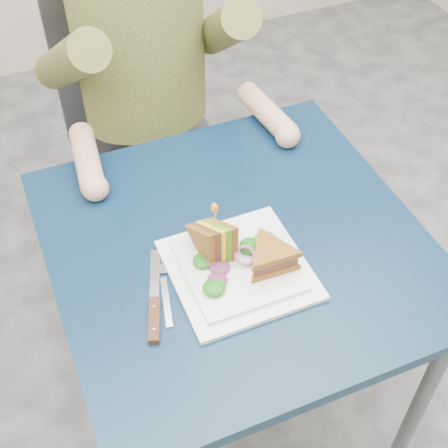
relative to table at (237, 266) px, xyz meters
name	(u,v)px	position (x,y,z in m)	size (l,w,h in m)	color
ground	(234,409)	(0.00, 0.00, -0.65)	(4.00, 4.00, 0.00)	#4D4D4F
table	(237,266)	(0.00, 0.00, 0.00)	(0.75, 0.75, 0.73)	black
chair	(140,117)	(0.00, 0.73, -0.11)	(0.42, 0.40, 0.93)	#47474C
diner	(139,19)	(0.00, 0.61, 0.26)	(0.54, 0.59, 0.74)	brown
plate	(239,268)	(-0.03, -0.07, 0.09)	(0.26, 0.26, 0.02)	white
sandwich_flat	(271,257)	(0.02, -0.10, 0.12)	(0.12, 0.12, 0.05)	brown
sandwich_upright	(215,242)	(-0.06, -0.03, 0.13)	(0.08, 0.13, 0.13)	brown
fork	(165,290)	(-0.18, -0.06, 0.08)	(0.06, 0.18, 0.01)	silver
knife	(154,311)	(-0.21, -0.11, 0.09)	(0.09, 0.22, 0.02)	silver
toothpick	(215,219)	(-0.06, -0.03, 0.20)	(0.00, 0.00, 0.06)	tan
toothpick_frill	(215,208)	(-0.06, -0.03, 0.23)	(0.01, 0.01, 0.02)	orange
lettuce_spill	(239,257)	(-0.03, -0.06, 0.11)	(0.15, 0.13, 0.02)	#337A14
onion_ring	(245,256)	(-0.02, -0.07, 0.11)	(0.04, 0.04, 0.01)	#9E4C7A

